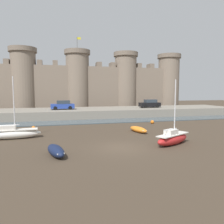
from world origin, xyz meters
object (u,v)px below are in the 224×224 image
mooring_buoy_mid_mud (152,122)px  car_quay_centre_east (150,104)px  car_quay_east (63,105)px  sailboat_foreground_centre (12,133)px  mooring_buoy_off_centre (34,128)px  sailboat_near_channel_right (173,138)px  rowboat_midflat_centre (56,150)px  rowboat_foreground_right (138,129)px

mooring_buoy_mid_mud → car_quay_centre_east: 12.07m
car_quay_east → car_quay_centre_east: bearing=0.6°
mooring_buoy_mid_mud → sailboat_foreground_centre: bearing=-162.1°
mooring_buoy_mid_mud → mooring_buoy_off_centre: bearing=-176.8°
sailboat_near_channel_right → rowboat_midflat_centre: bearing=-174.9°
sailboat_foreground_centre → rowboat_midflat_centre: (4.20, -7.00, -0.16)m
rowboat_midflat_centre → mooring_buoy_off_centre: (-2.60, 11.85, -0.17)m
rowboat_midflat_centre → mooring_buoy_off_centre: rowboat_midflat_centre is taller
car_quay_centre_east → sailboat_foreground_centre: bearing=-143.3°
sailboat_near_channel_right → mooring_buoy_off_centre: size_ratio=12.17×
rowboat_midflat_centre → car_quay_east: bearing=86.7°
sailboat_near_channel_right → mooring_buoy_off_centre: sailboat_near_channel_right is taller
sailboat_foreground_centre → rowboat_midflat_centre: 8.16m
rowboat_midflat_centre → car_quay_centre_east: (18.28, 23.76, 1.85)m
sailboat_foreground_centre → car_quay_east: size_ratio=1.50×
rowboat_midflat_centre → mooring_buoy_mid_mud: rowboat_midflat_centre is taller
car_quay_east → car_quay_centre_east: size_ratio=1.00×
sailboat_foreground_centre → rowboat_foreground_right: bearing=0.7°
mooring_buoy_mid_mud → car_quay_east: (-12.33, 10.79, 2.00)m
rowboat_foreground_right → mooring_buoy_off_centre: bearing=158.4°
sailboat_near_channel_right → sailboat_foreground_centre: sailboat_foreground_centre is taller
rowboat_foreground_right → car_quay_centre_east: (8.99, 16.60, 1.91)m
mooring_buoy_off_centre → car_quay_east: bearing=71.3°
rowboat_midflat_centre → mooring_buoy_mid_mud: bearing=43.0°
rowboat_foreground_right → mooring_buoy_mid_mud: (4.40, 5.62, -0.08)m
sailboat_near_channel_right → mooring_buoy_off_centre: bearing=139.2°
mooring_buoy_off_centre → mooring_buoy_mid_mud: size_ratio=0.91×
rowboat_foreground_right → sailboat_foreground_centre: 13.49m
sailboat_near_channel_right → sailboat_foreground_centre: (-14.28, 6.10, -0.00)m
rowboat_midflat_centre → mooring_buoy_off_centre: bearing=102.4°
mooring_buoy_mid_mud → car_quay_centre_east: (4.59, 10.98, 2.00)m
sailboat_near_channel_right → rowboat_midflat_centre: sailboat_near_channel_right is taller
sailboat_foreground_centre → car_quay_east: bearing=71.5°
sailboat_near_channel_right → rowboat_foreground_right: size_ratio=1.77×
mooring_buoy_off_centre → car_quay_east: 12.53m
rowboat_midflat_centre → sailboat_foreground_centre: bearing=121.0°
mooring_buoy_mid_mud → rowboat_midflat_centre: bearing=-137.0°
mooring_buoy_mid_mud → car_quay_east: size_ratio=0.12×
rowboat_foreground_right → car_quay_east: car_quay_east is taller
rowboat_foreground_right → rowboat_midflat_centre: size_ratio=1.03×
sailboat_foreground_centre → car_quay_east: 17.56m
rowboat_foreground_right → car_quay_centre_east: 18.97m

